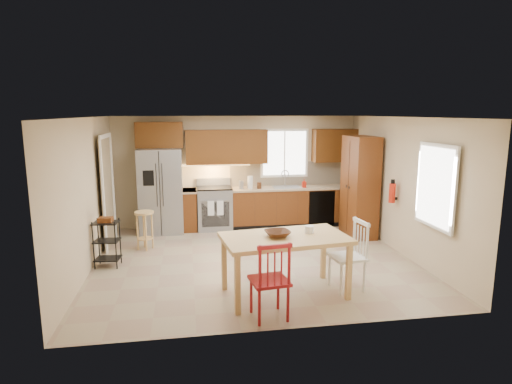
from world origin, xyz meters
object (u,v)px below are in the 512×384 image
object	(u,v)px
table_bowl	(278,237)
table_jar	(309,231)
dining_table	(285,266)
chair_white	(347,256)
fire_extinguisher	(392,193)
utility_cart	(107,243)
range_stove	(215,209)
pantry	(360,186)
bar_stool	(145,230)
soap_bottle	(304,183)
chair_red	(269,279)
refrigerator	(161,191)

from	to	relation	value
table_bowl	table_jar	xyz separation A→B (m)	(0.49, 0.11, 0.03)
dining_table	chair_white	world-z (taller)	chair_white
fire_extinguisher	utility_cart	xyz separation A→B (m)	(-5.13, -0.07, -0.69)
range_stove	pantry	bearing A→B (deg)	-18.29
pantry	fire_extinguisher	size ratio (longest dim) A/B	5.83
bar_stool	utility_cart	bearing A→B (deg)	-113.64
table_bowl	bar_stool	world-z (taller)	table_bowl
soap_bottle	chair_red	bearing A→B (deg)	-110.85
pantry	table_jar	xyz separation A→B (m)	(-1.84, -2.60, -0.15)
soap_bottle	table_bowl	bearing A→B (deg)	-110.95
table_bowl	bar_stool	size ratio (longest dim) A/B	0.48
chair_white	soap_bottle	bearing A→B (deg)	-12.25
soap_bottle	dining_table	distance (m)	3.87
pantry	table_jar	world-z (taller)	pantry
refrigerator	dining_table	bearing A→B (deg)	-62.31
utility_cart	range_stove	bearing A→B (deg)	53.88
range_stove	table_bowl	size ratio (longest dim) A/B	2.60
fire_extinguisher	dining_table	bearing A→B (deg)	-145.59
range_stove	bar_stool	bearing A→B (deg)	-138.39
fire_extinguisher	chair_red	xyz separation A→B (m)	(-2.77, -2.31, -0.59)
soap_bottle	pantry	distance (m)	1.31
bar_stool	range_stove	bearing A→B (deg)	50.42
fire_extinguisher	table_jar	size ratio (longest dim) A/B	2.16
bar_stool	utility_cart	world-z (taller)	utility_cart
chair_white	bar_stool	world-z (taller)	chair_white
pantry	dining_table	world-z (taller)	pantry
soap_bottle	utility_cart	distance (m)	4.50
dining_table	bar_stool	size ratio (longest dim) A/B	2.37
range_stove	utility_cart	size ratio (longest dim) A/B	1.14
refrigerator	fire_extinguisher	bearing A→B (deg)	-24.52
fire_extinguisher	chair_red	distance (m)	3.66
pantry	table_jar	size ratio (longest dim) A/B	12.58
table_bowl	table_jar	size ratio (longest dim) A/B	2.12
chair_white	table_bowl	size ratio (longest dim) A/B	2.90
chair_red	bar_stool	size ratio (longest dim) A/B	1.39
bar_stool	fire_extinguisher	bearing A→B (deg)	-0.89
soap_bottle	bar_stool	size ratio (longest dim) A/B	0.26
chair_white	table_jar	bearing A→B (deg)	76.98
fire_extinguisher	bar_stool	world-z (taller)	fire_extinguisher
pantry	table_bowl	size ratio (longest dim) A/B	5.93
chair_white	bar_stool	distance (m)	3.93
fire_extinguisher	range_stove	bearing A→B (deg)	147.38
table_bowl	chair_white	bearing A→B (deg)	2.70
dining_table	utility_cart	world-z (taller)	dining_table
table_jar	utility_cart	xyz separation A→B (m)	(-3.09, 1.48, -0.49)
chair_red	table_bowl	distance (m)	0.78
soap_bottle	utility_cart	world-z (taller)	soap_bottle
pantry	utility_cart	xyz separation A→B (m)	(-4.93, -1.12, -0.64)
table_bowl	soap_bottle	bearing A→B (deg)	69.05
refrigerator	table_bowl	xyz separation A→B (m)	(1.80, -3.63, -0.05)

